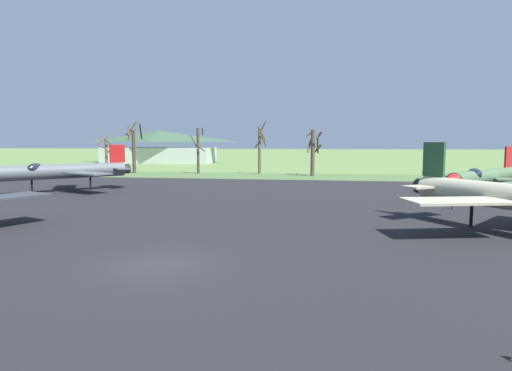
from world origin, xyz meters
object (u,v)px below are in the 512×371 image
at_px(info_placard_rear_center, 452,202).
at_px(jet_fighter_rear_left, 57,171).
at_px(visitor_building, 159,147).
at_px(jet_fighter_rear_center, 483,177).

height_order(info_placard_rear_center, jet_fighter_rear_left, jet_fighter_rear_left).
distance_m(jet_fighter_rear_left, visitor_building, 62.99).
bearing_deg(info_placard_rear_center, jet_fighter_rear_center, 56.90).
bearing_deg(visitor_building, info_placard_rear_center, -52.86).
xyz_separation_m(info_placard_rear_center, jet_fighter_rear_left, (-36.27, 5.38, 1.58)).
xyz_separation_m(jet_fighter_rear_center, jet_fighter_rear_left, (-40.56, -1.20, 0.13)).
height_order(jet_fighter_rear_center, jet_fighter_rear_left, jet_fighter_rear_left).
bearing_deg(info_placard_rear_center, jet_fighter_rear_left, 171.56).
relative_size(jet_fighter_rear_center, info_placard_rear_center, 13.72).
bearing_deg(jet_fighter_rear_left, visitor_building, 103.08).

